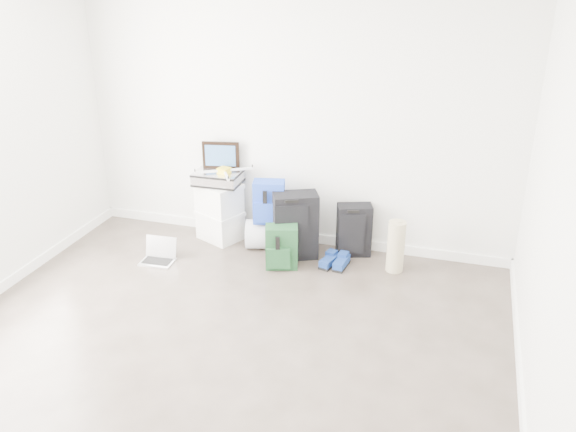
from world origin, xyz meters
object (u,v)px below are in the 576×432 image
(briefcase, at_px, (218,178))
(boxes_stack, at_px, (220,211))
(large_suitcase, at_px, (295,226))
(carry_on, at_px, (354,230))
(laptop, at_px, (159,255))
(duffel_bag, at_px, (270,234))

(briefcase, bearing_deg, boxes_stack, 102.76)
(boxes_stack, height_order, large_suitcase, large_suitcase)
(boxes_stack, bearing_deg, carry_on, 26.54)
(carry_on, height_order, laptop, carry_on)
(large_suitcase, xyz_separation_m, carry_on, (0.56, 0.22, -0.07))
(duffel_bag, bearing_deg, boxes_stack, 159.58)
(boxes_stack, bearing_deg, duffel_bag, 18.95)
(briefcase, distance_m, large_suitcase, 0.98)
(boxes_stack, relative_size, large_suitcase, 0.93)
(briefcase, distance_m, duffel_bag, 0.80)
(boxes_stack, height_order, carry_on, boxes_stack)
(laptop, bearing_deg, boxes_stack, 56.12)
(large_suitcase, distance_m, carry_on, 0.60)
(briefcase, distance_m, laptop, 1.00)
(briefcase, relative_size, duffel_bag, 0.94)
(boxes_stack, xyz_separation_m, duffel_bag, (0.59, -0.06, -0.16))
(laptop, bearing_deg, briefcase, 56.12)
(briefcase, relative_size, laptop, 1.39)
(large_suitcase, distance_m, laptop, 1.40)
(briefcase, distance_m, carry_on, 1.51)
(duffel_bag, height_order, carry_on, carry_on)
(laptop, bearing_deg, carry_on, 17.84)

